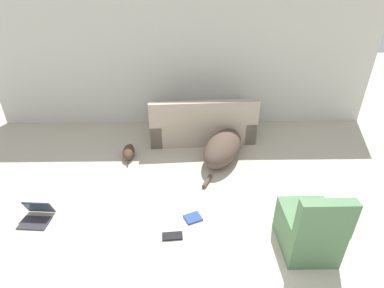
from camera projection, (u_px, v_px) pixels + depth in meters
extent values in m
cube|color=beige|center=(183.00, 59.00, 5.52)|extent=(7.17, 0.06, 2.55)
cube|color=tan|center=(201.00, 126.00, 5.52)|extent=(1.90, 0.96, 0.40)
cube|color=tan|center=(204.00, 114.00, 5.01)|extent=(1.85, 0.26, 0.42)
cube|color=tan|center=(246.00, 121.00, 5.55)|extent=(0.26, 0.85, 0.54)
cube|color=tan|center=(156.00, 124.00, 5.43)|extent=(0.26, 0.85, 0.54)
ellipsoid|color=#4C3D33|center=(223.00, 148.00, 4.83)|extent=(0.93, 1.25, 0.42)
sphere|color=black|center=(234.00, 135.00, 5.38)|extent=(0.34, 0.34, 0.26)
cylinder|color=#4C3D33|center=(207.00, 181.00, 4.35)|extent=(0.17, 0.29, 0.06)
ellipsoid|color=#473323|center=(129.00, 152.00, 4.94)|extent=(0.22, 0.44, 0.18)
sphere|color=brown|center=(130.00, 147.00, 5.17)|extent=(0.11, 0.11, 0.10)
cylinder|color=#473323|center=(128.00, 165.00, 4.75)|extent=(0.03, 0.11, 0.02)
cube|color=#2D2D33|center=(35.00, 223.00, 3.66)|extent=(0.36, 0.25, 0.02)
cube|color=#2D2D33|center=(39.00, 207.00, 3.73)|extent=(0.35, 0.13, 0.22)
cube|color=#23334C|center=(38.00, 208.00, 3.73)|extent=(0.33, 0.11, 0.19)
cube|color=#28428E|center=(193.00, 218.00, 3.73)|extent=(0.25, 0.23, 0.02)
cube|color=black|center=(172.00, 236.00, 3.47)|extent=(0.24, 0.13, 0.02)
cube|color=#4C754C|center=(307.00, 231.00, 3.26)|extent=(0.54, 0.64, 0.45)
cube|color=#4C754C|center=(326.00, 219.00, 2.81)|extent=(0.54, 0.12, 0.42)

